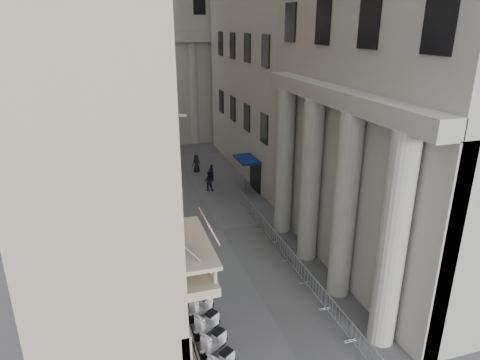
# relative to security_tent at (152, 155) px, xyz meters

# --- Properties ---
(far_building) EXTENTS (22.00, 10.00, 30.00)m
(far_building) POSITION_rel_security_tent_xyz_m (3.60, 19.11, 11.88)
(far_building) COLOR #B3B0A9
(far_building) RESTS_ON ground
(iron_fence) EXTENTS (0.30, 28.00, 1.40)m
(iron_fence) POSITION_rel_security_tent_xyz_m (-0.70, -10.89, -3.12)
(iron_fence) COLOR black
(iron_fence) RESTS_ON ground
(blue_awning) EXTENTS (1.60, 3.00, 3.00)m
(blue_awning) POSITION_rel_security_tent_xyz_m (7.75, -2.89, -3.12)
(blue_awning) COLOR navy
(blue_awning) RESTS_ON ground
(scooter_3) EXTENTS (1.48, 1.24, 1.50)m
(scooter_3) POSITION_rel_security_tent_xyz_m (0.21, -21.47, -3.12)
(scooter_3) COLOR silver
(scooter_3) RESTS_ON ground
(scooter_4) EXTENTS (1.48, 1.24, 1.50)m
(scooter_4) POSITION_rel_security_tent_xyz_m (0.21, -20.14, -3.12)
(scooter_4) COLOR silver
(scooter_4) RESTS_ON ground
(scooter_5) EXTENTS (1.48, 1.24, 1.50)m
(scooter_5) POSITION_rel_security_tent_xyz_m (0.21, -18.81, -3.12)
(scooter_5) COLOR silver
(scooter_5) RESTS_ON ground
(scooter_6) EXTENTS (1.48, 1.24, 1.50)m
(scooter_6) POSITION_rel_security_tent_xyz_m (0.21, -17.48, -3.12)
(scooter_6) COLOR silver
(scooter_6) RESTS_ON ground
(scooter_7) EXTENTS (1.48, 1.24, 1.50)m
(scooter_7) POSITION_rel_security_tent_xyz_m (0.21, -16.15, -3.12)
(scooter_7) COLOR silver
(scooter_7) RESTS_ON ground
(scooter_8) EXTENTS (1.48, 1.24, 1.50)m
(scooter_8) POSITION_rel_security_tent_xyz_m (0.21, -14.83, -3.12)
(scooter_8) COLOR silver
(scooter_8) RESTS_ON ground
(scooter_9) EXTENTS (1.48, 1.24, 1.50)m
(scooter_9) POSITION_rel_security_tent_xyz_m (0.21, -13.50, -3.12)
(scooter_9) COLOR silver
(scooter_9) RESTS_ON ground
(scooter_10) EXTENTS (1.48, 1.24, 1.50)m
(scooter_10) POSITION_rel_security_tent_xyz_m (0.21, -12.17, -3.12)
(scooter_10) COLOR silver
(scooter_10) RESTS_ON ground
(scooter_11) EXTENTS (1.48, 1.24, 1.50)m
(scooter_11) POSITION_rel_security_tent_xyz_m (0.21, -10.84, -3.12)
(scooter_11) COLOR silver
(scooter_11) RESTS_ON ground
(barrier_0) EXTENTS (0.60, 2.40, 1.10)m
(barrier_0) POSITION_rel_security_tent_xyz_m (6.44, -23.86, -3.12)
(barrier_0) COLOR #A9ACB1
(barrier_0) RESTS_ON ground
(barrier_1) EXTENTS (0.60, 2.40, 1.10)m
(barrier_1) POSITION_rel_security_tent_xyz_m (6.44, -21.36, -3.12)
(barrier_1) COLOR #A9ACB1
(barrier_1) RESTS_ON ground
(barrier_2) EXTENTS (0.60, 2.40, 1.10)m
(barrier_2) POSITION_rel_security_tent_xyz_m (6.44, -18.86, -3.12)
(barrier_2) COLOR #A9ACB1
(barrier_2) RESTS_ON ground
(barrier_3) EXTENTS (0.60, 2.40, 1.10)m
(barrier_3) POSITION_rel_security_tent_xyz_m (6.44, -16.36, -3.12)
(barrier_3) COLOR #A9ACB1
(barrier_3) RESTS_ON ground
(barrier_4) EXTENTS (0.60, 2.40, 1.10)m
(barrier_4) POSITION_rel_security_tent_xyz_m (6.44, -13.86, -3.12)
(barrier_4) COLOR #A9ACB1
(barrier_4) RESTS_ON ground
(barrier_5) EXTENTS (0.60, 2.40, 1.10)m
(barrier_5) POSITION_rel_security_tent_xyz_m (6.44, -11.36, -3.12)
(barrier_5) COLOR #A9ACB1
(barrier_5) RESTS_ON ground
(barrier_6) EXTENTS (0.60, 2.40, 1.10)m
(barrier_6) POSITION_rel_security_tent_xyz_m (6.44, -8.86, -3.12)
(barrier_6) COLOR #A9ACB1
(barrier_6) RESTS_ON ground
(barrier_7) EXTENTS (0.60, 2.40, 1.10)m
(barrier_7) POSITION_rel_security_tent_xyz_m (6.44, -6.36, -3.12)
(barrier_7) COLOR #A9ACB1
(barrier_7) RESTS_ON ground
(security_tent) EXTENTS (4.59, 4.59, 3.73)m
(security_tent) POSITION_rel_security_tent_xyz_m (0.00, 0.00, 0.00)
(security_tent) COLOR silver
(security_tent) RESTS_ON ground
(street_lamp) EXTENTS (2.59, 0.79, 8.08)m
(street_lamp) POSITION_rel_security_tent_xyz_m (-0.30, -6.90, 1.69)
(street_lamp) COLOR #909398
(street_lamp) RESTS_ON ground
(info_kiosk) EXTENTS (0.55, 0.90, 1.83)m
(info_kiosk) POSITION_rel_security_tent_xyz_m (0.97, -14.03, -2.19)
(info_kiosk) COLOR black
(info_kiosk) RESTS_ON ground
(pedestrian_a) EXTENTS (0.72, 0.59, 1.68)m
(pedestrian_a) POSITION_rel_security_tent_xyz_m (5.28, 0.22, -2.28)
(pedestrian_a) COLOR black
(pedestrian_a) RESTS_ON ground
(pedestrian_b) EXTENTS (1.07, 0.97, 1.79)m
(pedestrian_b) POSITION_rel_security_tent_xyz_m (4.57, -1.89, -2.22)
(pedestrian_b) COLOR black
(pedestrian_b) RESTS_ON ground
(pedestrian_c) EXTENTS (1.00, 0.82, 1.76)m
(pedestrian_c) POSITION_rel_security_tent_xyz_m (4.56, 3.53, -2.24)
(pedestrian_c) COLOR black
(pedestrian_c) RESTS_ON ground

